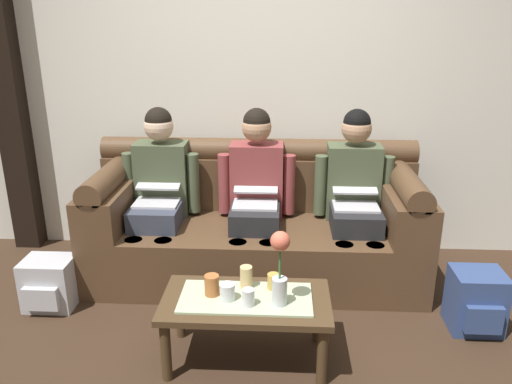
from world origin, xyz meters
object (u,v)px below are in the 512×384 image
couch (256,226)px  backpack_left (50,284)px  cup_near_left (246,277)px  cup_far_center (248,297)px  person_left (159,187)px  cup_far_left (273,281)px  flower_vase (280,265)px  person_right (354,191)px  backpack_right (476,301)px  cup_near_right (227,292)px  cup_far_right (212,285)px  person_middle (256,189)px  coffee_table (246,307)px

couch → backpack_left: (-1.33, -0.56, -0.20)m
cup_near_left → cup_far_center: size_ratio=1.37×
person_left → cup_far_left: bearing=-47.9°
cup_far_left → flower_vase: bearing=-77.9°
person_right → backpack_left: bearing=-164.7°
person_left → backpack_right: 2.23m
cup_near_right → cup_far_right: (-0.09, 0.05, 0.01)m
person_middle → cup_near_left: 0.95m
person_left → person_right: 1.40m
person_middle → cup_near_left: size_ratio=9.60×
cup_near_right → cup_far_center: same height
couch → person_left: (-0.70, -0.00, 0.29)m
person_left → cup_far_left: (0.84, -0.93, -0.22)m
cup_far_center → cup_far_right: 0.23m
backpack_left → cup_far_right: bearing=-22.0°
couch → backpack_right: bearing=-25.8°
flower_vase → cup_far_right: size_ratio=3.62×
cup_near_left → cup_far_center: bearing=-82.3°
person_right → cup_far_right: bearing=-131.0°
person_right → cup_far_left: bearing=-120.6°
person_middle → couch: bearing=90.0°
flower_vase → cup_far_center: bearing=-172.7°
person_left → flower_vase: person_left is taller
couch → person_right: 0.76m
cup_near_left → cup_far_right: (-0.18, -0.09, -0.01)m
cup_far_right → backpack_left: size_ratio=0.34×
cup_near_left → cup_far_center: (0.02, -0.18, -0.02)m
cup_far_center → backpack_right: size_ratio=0.25×
person_left → person_right: size_ratio=1.00×
cup_far_left → cup_far_right: size_ratio=0.77×
coffee_table → person_middle: bearing=90.0°
cup_near_right → cup_far_left: (0.24, 0.13, -0.00)m
person_left → person_middle: size_ratio=1.00×
cup_far_left → backpack_left: 1.55m
flower_vase → backpack_left: 1.67m
person_middle → cup_far_left: 0.97m
person_left → cup_far_center: (0.72, -1.11, -0.22)m
cup_far_left → cup_near_right: bearing=-151.9°
flower_vase → cup_far_center: (-0.16, -0.02, -0.18)m
couch → backpack_left: 1.45m
cup_near_right → cup_far_left: 0.27m
cup_far_center → backpack_left: size_ratio=0.28×
coffee_table → backpack_right: bearing=15.0°
coffee_table → cup_near_left: cup_near_left is taller
flower_vase → backpack_right: bearing=19.8°
flower_vase → backpack_right: 1.34m
person_middle → cup_far_center: bearing=-89.0°
person_left → coffee_table: (0.70, -1.03, -0.33)m
cup_far_left → person_right: bearing=59.4°
cup_near_left → cup_near_right: bearing=-124.3°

